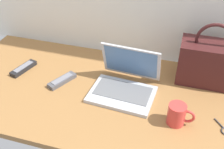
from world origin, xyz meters
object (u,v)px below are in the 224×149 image
Objects in this scene: remote_control_near at (24,68)px; coffee_mug at (177,114)px; laptop at (125,83)px; handbag at (209,62)px; remote_control_far at (62,80)px.

coffee_mug is at bearing -10.77° from remote_control_near.
laptop is 0.44m from handbag.
coffee_mug is at bearing -11.50° from remote_control_far.
handbag is (0.96, 0.19, 0.10)m from remote_control_near.
laptop is 1.94× the size of remote_control_near.
remote_control_near is at bearing -169.03° from handbag.
handbag reaches higher than remote_control_near.
remote_control_far is (0.25, -0.04, 0.00)m from remote_control_near.
remote_control_far is (-0.60, 0.12, -0.04)m from coffee_mug.
handbag is (0.11, 0.35, 0.06)m from coffee_mug.
remote_control_near is (-0.85, 0.16, -0.04)m from coffee_mug.
remote_control_far is 0.50× the size of handbag.
coffee_mug is 0.87m from remote_control_near.
handbag is (0.38, 0.20, 0.07)m from laptop.
coffee_mug is 0.61m from remote_control_far.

